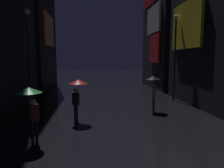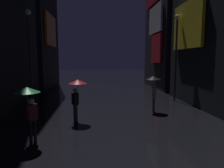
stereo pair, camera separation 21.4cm
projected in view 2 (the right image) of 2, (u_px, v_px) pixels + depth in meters
name	position (u px, v px, depth m)	size (l,w,h in m)	color
building_right_far	(172.00, 17.00, 21.63)	(4.25, 7.61, 15.36)	black
pedestrian_midstreet_centre_green	(29.00, 99.00, 7.20)	(0.90, 0.90, 2.12)	black
pedestrian_midstreet_left_black	(153.00, 84.00, 11.78)	(0.90, 0.90, 2.12)	#38332D
pedestrian_far_right_red	(77.00, 89.00, 9.84)	(0.90, 0.90, 2.12)	#2D2D38
streetlamp_right_far	(176.00, 49.00, 14.67)	(0.36, 0.36, 6.32)	#2D2D33
streetlamp_left_far	(30.00, 48.00, 12.35)	(0.36, 0.36, 6.12)	#2D2D33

